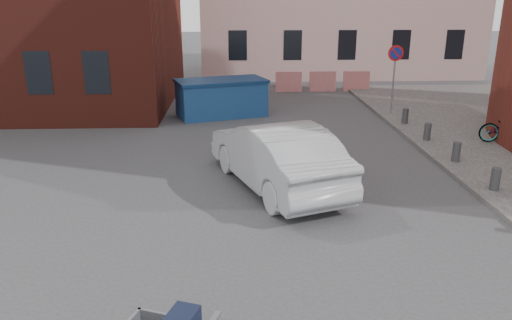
{
  "coord_description": "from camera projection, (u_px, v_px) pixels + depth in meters",
  "views": [
    {
      "loc": [
        -0.17,
        -9.68,
        4.53
      ],
      "look_at": [
        0.27,
        0.75,
        1.1
      ],
      "focal_mm": 35.0,
      "sensor_mm": 36.0,
      "label": 1
    }
  ],
  "objects": [
    {
      "name": "silver_car",
      "position": [
        276.0,
        155.0,
        12.27
      ],
      "size": [
        3.4,
        5.3,
        1.65
      ],
      "primitive_type": "imported",
      "rotation": [
        0.0,
        0.0,
        3.5
      ],
      "color": "#AAACB1",
      "rests_on": "ground"
    },
    {
      "name": "bicycle",
      "position": [
        510.0,
        128.0,
        15.68
      ],
      "size": [
        1.91,
        0.92,
        0.96
      ],
      "primitive_type": "imported",
      "rotation": [
        0.0,
        0.0,
        1.41
      ],
      "color": "black",
      "rests_on": "sidewalk"
    },
    {
      "name": "barriers",
      "position": [
        323.0,
        81.0,
        24.86
      ],
      "size": [
        4.7,
        0.18,
        1.0
      ],
      "color": "red",
      "rests_on": "ground"
    },
    {
      "name": "no_parking_sign",
      "position": [
        395.0,
        65.0,
        19.23
      ],
      "size": [
        0.6,
        0.09,
        2.65
      ],
      "color": "gray",
      "rests_on": "sidewalk"
    },
    {
      "name": "ground",
      "position": [
        245.0,
        220.0,
        10.61
      ],
      "size": [
        120.0,
        120.0,
        0.0
      ],
      "primitive_type": "plane",
      "color": "#38383A",
      "rests_on": "ground"
    },
    {
      "name": "bollards",
      "position": [
        456.0,
        152.0,
        13.96
      ],
      "size": [
        0.22,
        9.02,
        0.55
      ],
      "color": "#3A3A3D",
      "rests_on": "sidewalk"
    },
    {
      "name": "dumpster",
      "position": [
        221.0,
        98.0,
        19.69
      ],
      "size": [
        3.84,
        2.75,
        1.45
      ],
      "rotation": [
        0.0,
        0.0,
        0.31
      ],
      "color": "navy",
      "rests_on": "ground"
    }
  ]
}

